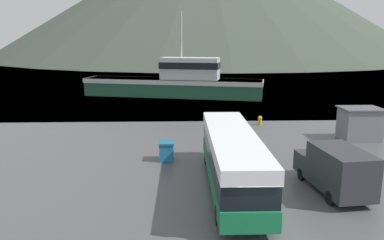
# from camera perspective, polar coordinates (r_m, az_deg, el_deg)

# --- Properties ---
(ground_plane) EXTENTS (400.00, 400.00, 0.00)m
(ground_plane) POSITION_cam_1_polar(r_m,az_deg,el_deg) (16.53, 10.76, -17.18)
(ground_plane) COLOR #4C4C4F
(water_surface) EXTENTS (240.00, 240.00, 0.00)m
(water_surface) POSITION_cam_1_polar(r_m,az_deg,el_deg) (156.55, -0.70, 9.38)
(water_surface) COLOR #3D5160
(water_surface) RESTS_ON ground
(tour_bus) EXTENTS (2.56, 11.73, 3.13)m
(tour_bus) POSITION_cam_1_polar(r_m,az_deg,el_deg) (20.51, 6.12, -5.67)
(tour_bus) COLOR #146B3D
(tour_bus) RESTS_ON ground
(delivery_van) EXTENTS (2.65, 5.60, 2.54)m
(delivery_van) POSITION_cam_1_polar(r_m,az_deg,el_deg) (21.35, 20.98, -6.95)
(delivery_van) COLOR #2D2D33
(delivery_van) RESTS_ON ground
(fishing_boat) EXTENTS (25.65, 10.11, 11.66)m
(fishing_boat) POSITION_cam_1_polar(r_m,az_deg,el_deg) (53.16, -2.38, 5.78)
(fishing_boat) COLOR #1E5138
(fishing_boat) RESTS_ON water_surface
(storage_bin) EXTENTS (1.01, 1.10, 1.29)m
(storage_bin) POSITION_cam_1_polar(r_m,az_deg,el_deg) (25.33, -3.91, -4.74)
(storage_bin) COLOR teal
(storage_bin) RESTS_ON ground
(dock_kiosk) EXTENTS (3.19, 2.50, 2.64)m
(dock_kiosk) POSITION_cam_1_polar(r_m,az_deg,el_deg) (33.13, 24.18, -0.51)
(dock_kiosk) COLOR slate
(dock_kiosk) RESTS_ON ground
(mooring_bollard) EXTENTS (0.41, 0.41, 0.89)m
(mooring_bollard) POSITION_cam_1_polar(r_m,az_deg,el_deg) (36.17, 10.31, 0.00)
(mooring_bollard) COLOR #B29919
(mooring_bollard) RESTS_ON ground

